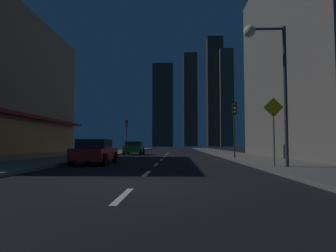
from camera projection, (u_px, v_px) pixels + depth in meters
name	position (u px, v px, depth m)	size (l,w,h in m)	color
ground_plane	(169.00, 153.00, 40.64)	(78.00, 136.00, 0.10)	black
sidewalk_right	(220.00, 152.00, 40.42)	(4.00, 76.00, 0.15)	#605E59
sidewalk_left	(118.00, 152.00, 40.87)	(4.00, 76.00, 0.15)	#605E59
lane_marking_center	(161.00, 160.00, 22.28)	(0.16, 33.40, 0.01)	silver
skyscraper_distant_tall	(163.00, 106.00, 134.19)	(8.94, 8.57, 36.78)	#38352A
skyscraper_distant_mid	(190.00, 100.00, 156.30)	(6.84, 8.85, 48.26)	#3D392D
skyscraper_distant_short	(215.00, 92.00, 143.13)	(7.44, 8.43, 52.01)	#343227
skyscraper_distant_slender	(226.00, 98.00, 137.27)	(6.03, 5.85, 44.74)	#4A4637
car_parked_near	(95.00, 151.00, 17.48)	(1.98, 4.24, 1.45)	#B21919
car_parked_far	(134.00, 148.00, 33.00)	(1.98, 4.24, 1.45)	#1E722D
fire_hydrant_far_left	(96.00, 152.00, 26.19)	(0.42, 0.30, 0.65)	gold
traffic_light_near_right	(234.00, 117.00, 22.49)	(0.32, 0.48, 4.20)	#2D2D2D
traffic_light_far_left	(127.00, 129.00, 39.38)	(0.32, 0.48, 4.20)	#2D2D2D
street_lamp_right	(267.00, 60.00, 13.89)	(1.96, 0.56, 6.58)	#38383D
pedestrian_crossing_sign	(274.00, 126.00, 13.62)	(0.91, 0.08, 3.15)	slate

